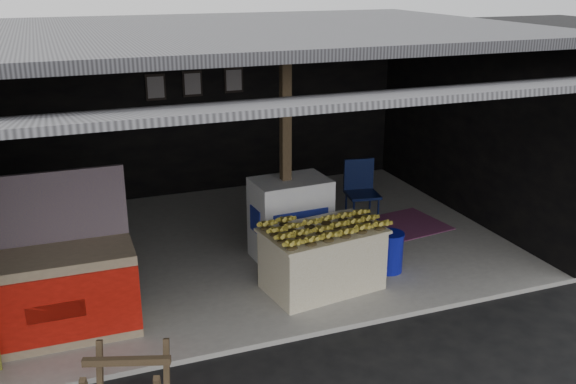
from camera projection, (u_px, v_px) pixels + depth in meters
name	position (u px, v px, depth m)	size (l,w,h in m)	color
ground	(322.00, 336.00, 6.83)	(80.00, 80.00, 0.00)	black
concrete_slab	(251.00, 244.00, 9.03)	(7.00, 5.00, 0.06)	gray
shophouse	(241.00, 94.00, 8.63)	(7.40, 7.29, 3.02)	black
banana_table	(322.00, 259.00, 7.61)	(1.49, 1.04, 0.76)	white
banana_pile	(323.00, 224.00, 7.46)	(1.27, 0.76, 0.15)	gold
white_crate	(290.00, 219.00, 8.40)	(1.01, 0.72, 1.08)	white
neighbor_stall	(55.00, 290.00, 6.59)	(1.65, 0.75, 1.69)	#998466
water_barrel	(390.00, 253.00, 8.09)	(0.33, 0.33, 0.49)	#0D1393
plastic_chair	(361.00, 186.00, 9.55)	(0.52, 0.52, 0.97)	#0A1338
magenta_rug	(394.00, 227.00, 9.55)	(1.50, 1.00, 0.01)	#7B1B55
picture_frames	(194.00, 84.00, 10.47)	(1.62, 0.04, 0.46)	black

